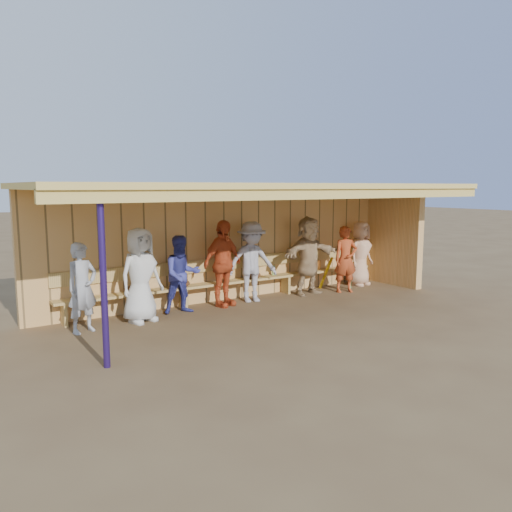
# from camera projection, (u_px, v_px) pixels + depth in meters

# --- Properties ---
(ground) EXTENTS (90.00, 90.00, 0.00)m
(ground) POSITION_uv_depth(u_px,v_px,m) (266.00, 310.00, 9.92)
(ground) COLOR brown
(ground) RESTS_ON ground
(player_a) EXTENTS (0.65, 0.54, 1.53)m
(player_a) POSITION_uv_depth(u_px,v_px,m) (82.00, 288.00, 8.33)
(player_a) COLOR #9A9DA3
(player_a) RESTS_ON ground
(player_b) EXTENTS (0.96, 0.77, 1.72)m
(player_b) POSITION_uv_depth(u_px,v_px,m) (141.00, 275.00, 8.97)
(player_b) COLOR silver
(player_b) RESTS_ON ground
(player_c) EXTENTS (0.80, 0.66, 1.51)m
(player_c) POSITION_uv_depth(u_px,v_px,m) (182.00, 275.00, 9.62)
(player_c) COLOR #343991
(player_c) RESTS_ON ground
(player_d) EXTENTS (1.12, 0.73, 1.77)m
(player_d) POSITION_uv_depth(u_px,v_px,m) (223.00, 263.00, 10.15)
(player_d) COLOR #C84820
(player_d) RESTS_ON ground
(player_e) EXTENTS (1.22, 0.85, 1.71)m
(player_e) POSITION_uv_depth(u_px,v_px,m) (252.00, 262.00, 10.58)
(player_e) COLOR #99969E
(player_e) RESTS_ON ground
(player_f) EXTENTS (1.69, 0.67, 1.78)m
(player_f) POSITION_uv_depth(u_px,v_px,m) (308.00, 256.00, 11.28)
(player_f) COLOR tan
(player_f) RESTS_ON ground
(player_g) EXTENTS (0.65, 0.53, 1.54)m
(player_g) POSITION_uv_depth(u_px,v_px,m) (346.00, 259.00, 11.54)
(player_g) COLOR #A93E1B
(player_g) RESTS_ON ground
(player_h) EXTENTS (0.87, 0.65, 1.60)m
(player_h) POSITION_uv_depth(u_px,v_px,m) (360.00, 253.00, 12.35)
(player_h) COLOR tan
(player_h) RESTS_ON ground
(dugout_structure) EXTENTS (8.80, 3.20, 2.50)m
(dugout_structure) POSITION_uv_depth(u_px,v_px,m) (263.00, 222.00, 10.47)
(dugout_structure) COLOR tan
(dugout_structure) RESTS_ON ground
(bench) EXTENTS (7.60, 0.34, 0.93)m
(bench) POSITION_uv_depth(u_px,v_px,m) (236.00, 276.00, 10.77)
(bench) COLOR tan
(bench) RESTS_ON ground
(dugout_equipment) EXTENTS (6.22, 0.62, 0.80)m
(dugout_equipment) POSITION_uv_depth(u_px,v_px,m) (222.00, 281.00, 10.44)
(dugout_equipment) COLOR gold
(dugout_equipment) RESTS_ON ground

